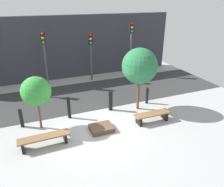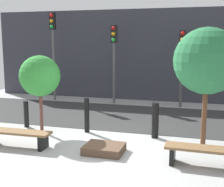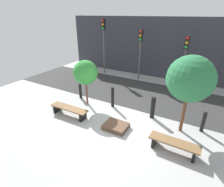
% 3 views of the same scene
% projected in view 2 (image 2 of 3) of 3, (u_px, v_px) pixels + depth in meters
% --- Properties ---
extents(ground_plane, '(18.00, 18.00, 0.00)m').
position_uv_depth(ground_plane, '(106.00, 150.00, 8.26)').
color(ground_plane, '#A7A7A7').
extents(road_strip, '(18.00, 4.13, 0.01)m').
position_uv_depth(road_strip, '(135.00, 117.00, 11.81)').
color(road_strip, '#323232').
rests_on(road_strip, ground).
extents(building_facade, '(16.20, 0.50, 4.34)m').
position_uv_depth(building_facade, '(152.00, 55.00, 14.97)').
color(building_facade, '#33333D').
rests_on(building_facade, ground).
extents(bench_left, '(1.98, 0.49, 0.45)m').
position_uv_depth(bench_left, '(16.00, 135.00, 8.50)').
color(bench_left, black).
rests_on(bench_left, ground).
extents(bench_right, '(1.76, 0.50, 0.45)m').
position_uv_depth(bench_right, '(203.00, 153.00, 7.16)').
color(bench_right, black).
rests_on(bench_right, ground).
extents(planter_bed, '(1.00, 0.81, 0.21)m').
position_uv_depth(planter_bed, '(104.00, 149.00, 8.06)').
color(planter_bed, brown).
rests_on(planter_bed, ground).
extents(tree_behind_left_bench, '(1.26, 1.26, 2.43)m').
position_uv_depth(tree_behind_left_bench, '(40.00, 76.00, 9.61)').
color(tree_behind_left_bench, brown).
rests_on(tree_behind_left_bench, ground).
extents(tree_behind_right_bench, '(1.76, 1.76, 3.22)m').
position_uv_depth(tree_behind_right_bench, '(207.00, 61.00, 8.18)').
color(tree_behind_right_bench, brown).
rests_on(tree_behind_right_bench, ground).
extents(bollard_far_left, '(0.16, 0.16, 0.88)m').
position_uv_depth(bollard_far_left, '(26.00, 114.00, 10.42)').
color(bollard_far_left, black).
rests_on(bollard_far_left, ground).
extents(bollard_left, '(0.16, 0.16, 1.10)m').
position_uv_depth(bollard_left, '(87.00, 115.00, 9.82)').
color(bollard_left, black).
rests_on(bollard_left, ground).
extents(bollard_center, '(0.21, 0.21, 1.06)m').
position_uv_depth(bollard_center, '(155.00, 121.00, 9.23)').
color(bollard_center, black).
rests_on(bollard_center, ground).
extents(traffic_light_west, '(0.28, 0.27, 4.16)m').
position_uv_depth(traffic_light_west, '(53.00, 41.00, 14.79)').
color(traffic_light_west, '#545454').
rests_on(traffic_light_west, ground).
extents(traffic_light_mid_west, '(0.28, 0.27, 3.55)m').
position_uv_depth(traffic_light_mid_west, '(114.00, 50.00, 14.03)').
color(traffic_light_mid_west, '#525252').
rests_on(traffic_light_mid_west, ground).
extents(traffic_light_mid_east, '(0.28, 0.27, 3.30)m').
position_uv_depth(traffic_light_mid_east, '(182.00, 54.00, 13.24)').
color(traffic_light_mid_east, '#494949').
rests_on(traffic_light_mid_east, ground).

